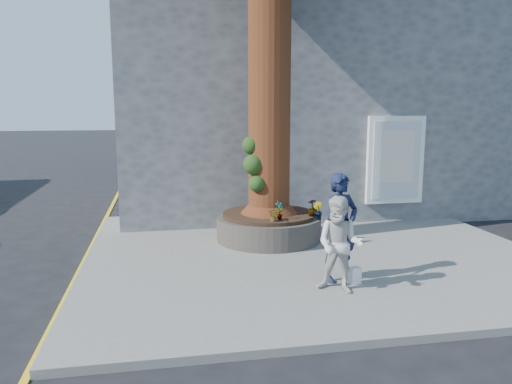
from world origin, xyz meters
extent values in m
plane|color=black|center=(0.00, 0.00, 0.00)|extent=(120.00, 120.00, 0.00)
cube|color=slate|center=(1.50, 1.00, 0.06)|extent=(9.00, 8.00, 0.12)
cube|color=yellow|center=(-3.05, 1.00, 0.00)|extent=(0.10, 30.00, 0.01)
cube|color=#54565A|center=(2.50, 7.20, 3.00)|extent=(10.00, 8.00, 6.00)
cube|color=black|center=(2.50, 7.20, 6.15)|extent=(10.30, 8.30, 0.30)
cube|color=white|center=(4.30, 3.14, 1.70)|extent=(1.50, 0.12, 2.20)
cube|color=silver|center=(4.30, 3.08, 1.70)|extent=(1.25, 0.04, 1.95)
cube|color=silver|center=(4.30, 3.06, 1.80)|extent=(0.90, 0.02, 1.30)
cube|color=#54565A|center=(10.50, 7.20, 3.00)|extent=(6.00, 8.00, 6.00)
cylinder|color=black|center=(0.80, 2.00, 0.38)|extent=(2.30, 2.30, 0.52)
cylinder|color=black|center=(0.80, 2.00, 0.68)|extent=(2.04, 2.04, 0.08)
cylinder|color=#3F220F|center=(0.80, 2.00, 4.47)|extent=(0.90, 0.90, 7.50)
cone|color=#3F220F|center=(0.80, 2.00, 1.07)|extent=(1.24, 1.24, 0.70)
sphere|color=#193612|center=(0.42, 1.80, 1.82)|extent=(0.44, 0.44, 0.44)
sphere|color=#193612|center=(0.48, 1.70, 1.42)|extent=(0.36, 0.36, 0.36)
sphere|color=#193612|center=(0.40, 1.92, 2.22)|extent=(0.40, 0.40, 0.40)
imported|color=#131A36|center=(1.42, -0.82, 1.04)|extent=(0.77, 0.63, 1.83)
imported|color=beige|center=(1.23, -1.32, 0.89)|extent=(0.94, 0.90, 1.54)
cube|color=white|center=(1.61, -1.03, 0.26)|extent=(0.23, 0.18, 0.28)
imported|color=gray|center=(0.87, 1.29, 0.92)|extent=(0.25, 0.24, 0.40)
imported|color=gray|center=(1.65, 1.15, 0.91)|extent=(0.26, 0.26, 0.37)
imported|color=gray|center=(1.65, 1.51, 0.90)|extent=(0.22, 0.22, 0.37)
imported|color=gray|center=(0.73, 1.15, 0.85)|extent=(0.30, 0.31, 0.27)
camera|label=1|loc=(-1.45, -8.52, 3.02)|focal=35.00mm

